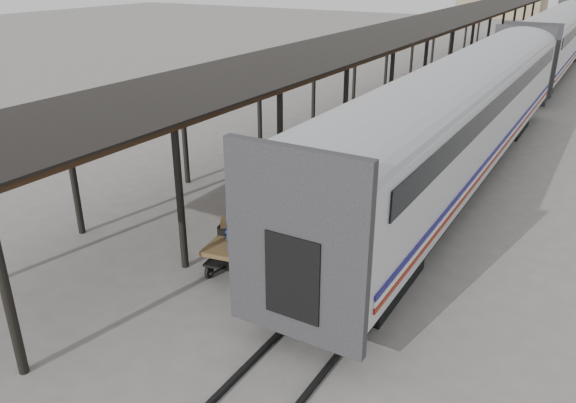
% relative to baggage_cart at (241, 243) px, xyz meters
% --- Properties ---
extents(ground, '(160.00, 160.00, 0.00)m').
position_rel_baggage_cart_xyz_m(ground, '(0.09, 1.11, -0.65)').
color(ground, slate).
rests_on(ground, ground).
extents(train, '(3.45, 76.01, 4.01)m').
position_rel_baggage_cart_xyz_m(train, '(3.28, 34.90, 2.04)').
color(train, silver).
rests_on(train, ground).
extents(canopy, '(4.90, 64.30, 4.15)m').
position_rel_baggage_cart_xyz_m(canopy, '(-3.31, 25.11, 3.36)').
color(canopy, '#422B19').
rests_on(canopy, ground).
extents(rails, '(1.54, 150.00, 0.12)m').
position_rel_baggage_cart_xyz_m(rails, '(3.29, 35.11, -0.59)').
color(rails, black).
rests_on(rails, ground).
extents(baggage_cart, '(1.66, 2.58, 0.86)m').
position_rel_baggage_cart_xyz_m(baggage_cart, '(0.00, 0.00, 0.00)').
color(baggage_cart, brown).
rests_on(baggage_cart, ground).
extents(suitcase_stack, '(1.17, 1.22, 0.46)m').
position_rel_baggage_cart_xyz_m(suitcase_stack, '(-0.20, 0.29, 0.40)').
color(suitcase_stack, '#3D3D40').
rests_on(suitcase_stack, baggage_cart).
extents(luggage_tug, '(1.20, 1.62, 1.29)m').
position_rel_baggage_cart_xyz_m(luggage_tug, '(-3.07, 22.37, -0.06)').
color(luggage_tug, maroon).
rests_on(luggage_tug, ground).
extents(porter, '(0.48, 0.66, 1.66)m').
position_rel_baggage_cart_xyz_m(porter, '(0.25, -0.65, 1.04)').
color(porter, navy).
rests_on(porter, baggage_cart).
extents(pedestrian, '(0.93, 0.40, 1.57)m').
position_rel_baggage_cart_xyz_m(pedestrian, '(-2.61, 17.81, 0.14)').
color(pedestrian, black).
rests_on(pedestrian, ground).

